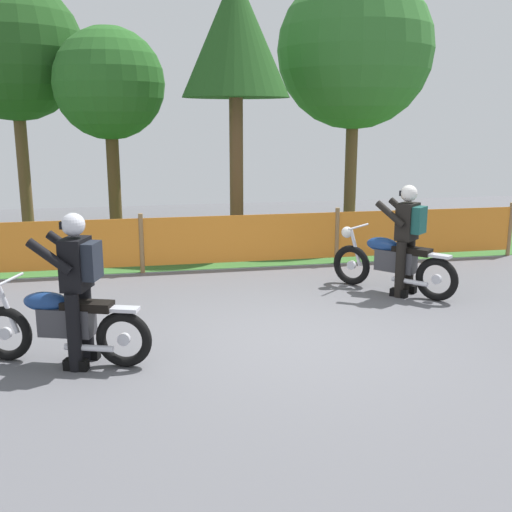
% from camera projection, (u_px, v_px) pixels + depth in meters
% --- Properties ---
extents(ground, '(24.00, 24.00, 0.02)m').
position_uv_depth(ground, '(291.00, 335.00, 7.58)').
color(ground, '#5B5B60').
extents(grass_verge, '(24.00, 5.98, 0.01)m').
position_uv_depth(grass_verge, '(220.00, 237.00, 13.82)').
color(grass_verge, '#386B2D').
rests_on(grass_verge, ground).
extents(barrier_fence, '(10.76, 0.08, 1.05)m').
position_uv_depth(barrier_fence, '(242.00, 239.00, 10.84)').
color(barrier_fence, olive).
rests_on(barrier_fence, ground).
extents(tree_leftmost, '(3.15, 3.15, 5.73)m').
position_uv_depth(tree_leftmost, '(14.00, 52.00, 13.70)').
color(tree_leftmost, brown).
rests_on(tree_leftmost, ground).
extents(tree_near_left, '(2.40, 2.40, 4.59)m').
position_uv_depth(tree_near_left, '(109.00, 85.00, 13.04)').
color(tree_near_left, brown).
rests_on(tree_near_left, ground).
extents(tree_near_right, '(2.18, 2.18, 5.48)m').
position_uv_depth(tree_near_right, '(235.00, 37.00, 11.89)').
color(tree_near_right, brown).
rests_on(tree_near_right, ground).
extents(tree_rightmost, '(3.53, 3.53, 5.92)m').
position_uv_depth(tree_rightmost, '(355.00, 51.00, 13.67)').
color(tree_rightmost, brown).
rests_on(tree_rightmost, ground).
extents(motorcycle_lead, '(1.93, 0.85, 0.95)m').
position_uv_depth(motorcycle_lead, '(62.00, 324.00, 6.60)').
color(motorcycle_lead, black).
rests_on(motorcycle_lead, ground).
extents(motorcycle_trailing, '(1.44, 1.66, 0.99)m').
position_uv_depth(motorcycle_trailing, '(392.00, 262.00, 9.34)').
color(motorcycle_trailing, black).
rests_on(motorcycle_trailing, ground).
extents(rider_lead, '(0.77, 0.67, 1.69)m').
position_uv_depth(rider_lead, '(78.00, 281.00, 6.46)').
color(rider_lead, black).
rests_on(rider_lead, ground).
extents(rider_trailing, '(0.75, 0.78, 1.69)m').
position_uv_depth(rider_trailing, '(407.00, 234.00, 9.10)').
color(rider_trailing, black).
rests_on(rider_trailing, ground).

